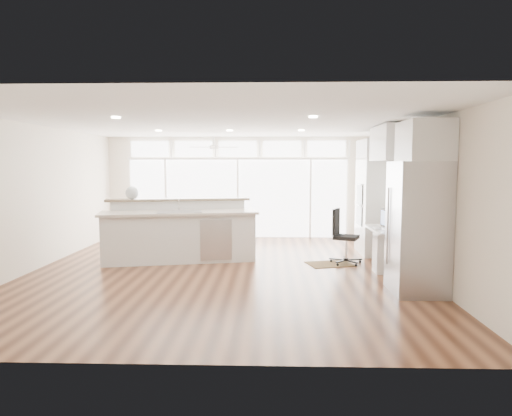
{
  "coord_description": "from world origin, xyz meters",
  "views": [
    {
      "loc": [
        0.88,
        -8.26,
        1.94
      ],
      "look_at": [
        0.6,
        0.6,
        1.11
      ],
      "focal_mm": 32.0,
      "sensor_mm": 36.0,
      "label": 1
    }
  ],
  "objects": [
    {
      "name": "wall_left",
      "position": [
        -3.5,
        0.0,
        1.35
      ],
      "size": [
        0.04,
        8.0,
        2.7
      ],
      "primitive_type": "cube",
      "color": "white",
      "rests_on": "floor"
    },
    {
      "name": "potted_plant",
      "position": [
        3.17,
        1.8,
        2.61
      ],
      "size": [
        0.27,
        0.3,
        0.21
      ],
      "primitive_type": "imported",
      "rotation": [
        0.0,
        0.0,
        0.1
      ],
      "color": "#3C622A",
      "rests_on": "oven_cabinet"
    },
    {
      "name": "rug",
      "position": [
        2.05,
        0.61,
        0.01
      ],
      "size": [
        0.99,
        0.82,
        0.01
      ],
      "primitive_type": "cube",
      "rotation": [
        0.0,
        0.0,
        0.27
      ],
      "color": "#342310",
      "rests_on": "floor"
    },
    {
      "name": "fishbowl",
      "position": [
        -1.98,
        1.03,
        1.38
      ],
      "size": [
        0.33,
        0.33,
        0.27
      ],
      "primitive_type": "sphere",
      "rotation": [
        0.0,
        0.0,
        0.29
      ],
      "color": "silver",
      "rests_on": "kitchen_island"
    },
    {
      "name": "framed_photos",
      "position": [
        3.46,
        0.92,
        1.4
      ],
      "size": [
        0.06,
        0.22,
        0.8
      ],
      "primitive_type": "cube",
      "color": "black",
      "rests_on": "wall_right"
    },
    {
      "name": "desk_nook",
      "position": [
        3.13,
        0.3,
        0.38
      ],
      "size": [
        0.72,
        1.3,
        0.76
      ],
      "primitive_type": "cube",
      "color": "silver",
      "rests_on": "floor"
    },
    {
      "name": "upper_cabinets",
      "position": [
        3.17,
        0.3,
        2.35
      ],
      "size": [
        0.64,
        1.3,
        0.64
      ],
      "primitive_type": "cube",
      "color": "silver",
      "rests_on": "wall_right"
    },
    {
      "name": "monitor",
      "position": [
        3.05,
        0.3,
        0.95
      ],
      "size": [
        0.13,
        0.47,
        0.38
      ],
      "primitive_type": "cube",
      "rotation": [
        0.0,
        0.0,
        0.11
      ],
      "color": "black",
      "rests_on": "desk_nook"
    },
    {
      "name": "keyboard",
      "position": [
        2.88,
        0.3,
        0.77
      ],
      "size": [
        0.13,
        0.29,
        0.01
      ],
      "primitive_type": "cube",
      "rotation": [
        0.0,
        0.0,
        -0.08
      ],
      "color": "white",
      "rests_on": "desk_nook"
    },
    {
      "name": "wall_back",
      "position": [
        0.0,
        4.0,
        1.35
      ],
      "size": [
        7.0,
        0.04,
        2.7
      ],
      "primitive_type": "cube",
      "color": "white",
      "rests_on": "floor"
    },
    {
      "name": "wall_front",
      "position": [
        0.0,
        -4.0,
        1.35
      ],
      "size": [
        7.0,
        0.04,
        2.7
      ],
      "primitive_type": "cube",
      "color": "white",
      "rests_on": "floor"
    },
    {
      "name": "recessed_lights",
      "position": [
        0.0,
        0.2,
        2.68
      ],
      "size": [
        3.4,
        3.0,
        0.02
      ],
      "primitive_type": "cube",
      "color": "#F1EACD",
      "rests_on": "ceiling"
    },
    {
      "name": "kitchen_island",
      "position": [
        -0.97,
        0.84,
        0.62
      ],
      "size": [
        3.31,
        1.81,
        1.24
      ],
      "primitive_type": "cube",
      "rotation": [
        0.0,
        0.0,
        0.21
      ],
      "color": "silver",
      "rests_on": "floor"
    },
    {
      "name": "glass_wall",
      "position": [
        0.0,
        3.94,
        1.05
      ],
      "size": [
        5.8,
        0.06,
        2.08
      ],
      "primitive_type": "cube",
      "color": "silver",
      "rests_on": "wall_back"
    },
    {
      "name": "oven_cabinet",
      "position": [
        3.17,
        1.8,
        1.25
      ],
      "size": [
        0.64,
        1.2,
        2.5
      ],
      "primitive_type": "cube",
      "color": "silver",
      "rests_on": "floor"
    },
    {
      "name": "desk_window",
      "position": [
        3.46,
        0.3,
        1.55
      ],
      "size": [
        0.04,
        0.85,
        0.85
      ],
      "primitive_type": "cube",
      "color": "white",
      "rests_on": "wall_right"
    },
    {
      "name": "ceiling_fan",
      "position": [
        -0.5,
        2.8,
        2.48
      ],
      "size": [
        1.16,
        1.16,
        0.32
      ],
      "primitive_type": "cube",
      "color": "white",
      "rests_on": "ceiling"
    },
    {
      "name": "office_chair",
      "position": [
        2.38,
        0.68,
        0.54
      ],
      "size": [
        0.72,
        0.69,
        1.08
      ],
      "primitive_type": "cube",
      "rotation": [
        0.0,
        0.0,
        -0.4
      ],
      "color": "black",
      "rests_on": "floor"
    },
    {
      "name": "floor",
      "position": [
        0.0,
        0.0,
        -0.01
      ],
      "size": [
        7.0,
        8.0,
        0.02
      ],
      "primitive_type": "cube",
      "color": "#442314",
      "rests_on": "ground"
    },
    {
      "name": "wall_right",
      "position": [
        3.5,
        0.0,
        1.35
      ],
      "size": [
        0.04,
        8.0,
        2.7
      ],
      "primitive_type": "cube",
      "color": "white",
      "rests_on": "floor"
    },
    {
      "name": "transom_row",
      "position": [
        0.0,
        3.94,
        2.38
      ],
      "size": [
        5.9,
        0.06,
        0.4
      ],
      "primitive_type": "cube",
      "color": "silver",
      "rests_on": "wall_back"
    },
    {
      "name": "ceiling",
      "position": [
        0.0,
        0.0,
        2.7
      ],
      "size": [
        7.0,
        8.0,
        0.02
      ],
      "primitive_type": "cube",
      "color": "white",
      "rests_on": "wall_back"
    },
    {
      "name": "refrigerator",
      "position": [
        3.11,
        -1.35,
        1.0
      ],
      "size": [
        0.76,
        0.9,
        2.0
      ],
      "primitive_type": "cube",
      "color": "#A8A8AC",
      "rests_on": "floor"
    },
    {
      "name": "fridge_cabinet",
      "position": [
        3.17,
        -1.35,
        2.3
      ],
      "size": [
        0.64,
        0.9,
        0.6
      ],
      "primitive_type": "cube",
      "color": "silver",
      "rests_on": "wall_right"
    }
  ]
}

